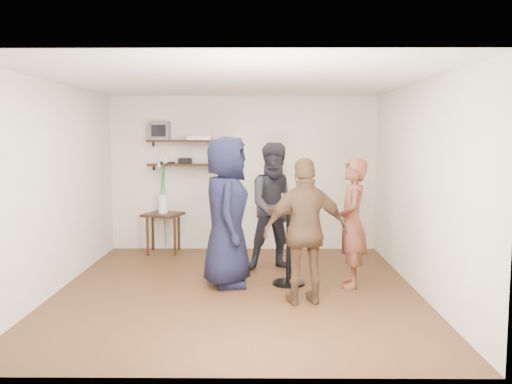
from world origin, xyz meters
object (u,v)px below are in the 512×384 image
(person_dark, at_px, (277,207))
(side_table, at_px, (163,220))
(crt_monitor, at_px, (160,131))
(person_navy, at_px, (227,212))
(drinks_table, at_px, (289,236))
(radio, at_px, (185,161))
(person_brown, at_px, (306,231))
(person_plaid, at_px, (352,223))
(dvd_deck, at_px, (199,138))

(person_dark, bearing_deg, side_table, 139.45)
(crt_monitor, distance_m, person_dark, 2.57)
(person_dark, distance_m, person_navy, 1.08)
(crt_monitor, distance_m, drinks_table, 3.24)
(radio, bearing_deg, person_brown, -58.47)
(crt_monitor, distance_m, person_brown, 3.83)
(person_navy, bearing_deg, person_dark, -42.20)
(person_plaid, distance_m, person_dark, 1.28)
(radio, xyz_separation_m, person_plaid, (2.43, -2.19, -0.69))
(dvd_deck, xyz_separation_m, person_brown, (1.54, -2.91, -1.05))
(dvd_deck, bearing_deg, person_plaid, -44.93)
(side_table, height_order, person_navy, person_navy)
(person_navy, distance_m, person_brown, 1.21)
(crt_monitor, xyz_separation_m, drinks_table, (2.04, -2.11, -1.37))
(drinks_table, distance_m, person_plaid, 0.83)
(side_table, relative_size, person_brown, 0.42)
(crt_monitor, height_order, person_plaid, crt_monitor)
(radio, height_order, side_table, radio)
(radio, distance_m, person_dark, 2.08)
(dvd_deck, relative_size, drinks_table, 0.40)
(person_dark, distance_m, person_brown, 1.61)
(radio, distance_m, drinks_table, 2.81)
(side_table, relative_size, drinks_table, 0.70)
(drinks_table, bearing_deg, dvd_deck, 123.28)
(drinks_table, xyz_separation_m, person_plaid, (0.80, -0.07, 0.18))
(dvd_deck, relative_size, person_plaid, 0.24)
(drinks_table, xyz_separation_m, person_navy, (-0.80, -0.05, 0.32))
(dvd_deck, distance_m, person_brown, 3.45)
(person_dark, relative_size, person_navy, 0.95)
(radio, relative_size, person_brown, 0.13)
(drinks_table, height_order, person_brown, person_brown)
(crt_monitor, bearing_deg, person_dark, -34.63)
(dvd_deck, height_order, person_navy, person_navy)
(person_navy, bearing_deg, radio, 17.02)
(person_dark, bearing_deg, person_brown, -89.30)
(person_plaid, distance_m, person_brown, 0.97)
(crt_monitor, bearing_deg, drinks_table, -46.00)
(dvd_deck, distance_m, drinks_table, 2.82)
(side_table, distance_m, drinks_table, 2.75)
(side_table, bearing_deg, person_brown, -51.74)
(person_plaid, distance_m, person_navy, 1.61)
(crt_monitor, xyz_separation_m, person_brown, (2.19, -2.91, -1.17))
(person_dark, relative_size, person_brown, 1.09)
(crt_monitor, relative_size, drinks_table, 0.32)
(dvd_deck, relative_size, person_navy, 0.21)
(crt_monitor, xyz_separation_m, person_plaid, (2.85, -2.19, -1.19))
(crt_monitor, bearing_deg, person_navy, -60.29)
(person_plaid, bearing_deg, person_brown, -37.03)
(dvd_deck, bearing_deg, person_brown, -62.09)
(radio, height_order, person_brown, person_brown)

